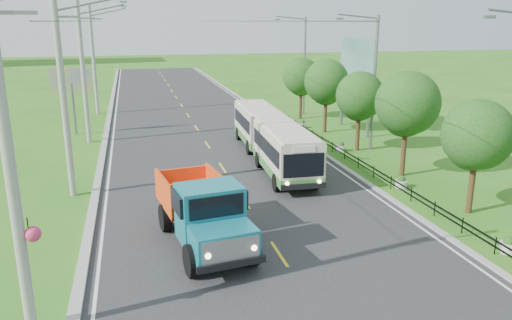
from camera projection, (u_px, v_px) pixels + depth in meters
name	position (u px, v px, depth m)	size (l,w,h in m)	color
ground	(279.00, 254.00, 19.07)	(240.00, 240.00, 0.00)	#2B6A19
road	(203.00, 139.00, 37.75)	(14.00, 120.00, 0.02)	#28282B
curb_left	(104.00, 143.00, 36.05)	(0.40, 120.00, 0.15)	#9E9E99
curb_right	(293.00, 133.00, 39.42)	(0.30, 120.00, 0.10)	#9E9E99
edge_line_left	(112.00, 144.00, 36.19)	(0.12, 120.00, 0.00)	silver
edge_line_right	(287.00, 134.00, 39.31)	(0.12, 120.00, 0.00)	silver
centre_dash	(279.00, 254.00, 19.07)	(0.12, 2.20, 0.00)	yellow
railing_right	(333.00, 148.00, 33.95)	(0.04, 40.00, 0.60)	black
pole_nearest	(12.00, 167.00, 13.01)	(3.51, 0.44, 10.00)	gray
pole_near	(64.00, 96.00, 24.17)	(3.51, 0.32, 10.00)	gray
pole_mid	(84.00, 72.00, 35.38)	(3.51, 0.32, 10.00)	gray
pole_far	(94.00, 60.00, 46.59)	(3.51, 0.32, 10.00)	gray
tree_second	(476.00, 138.00, 22.44)	(3.18, 3.26, 5.30)	#382314
tree_third	(407.00, 107.00, 27.92)	(3.60, 3.62, 6.00)	#382314
tree_fourth	(360.00, 98.00, 33.63)	(3.24, 3.31, 5.40)	#382314
tree_fifth	(326.00, 84.00, 39.17)	(3.48, 3.52, 5.80)	#382314
tree_back	(301.00, 78.00, 44.83)	(3.30, 3.36, 5.50)	#382314
streetlight_mid	(372.00, 78.00, 33.33)	(3.02, 0.20, 9.07)	slate
streetlight_far	(303.00, 62.00, 46.41)	(3.02, 0.20, 9.07)	slate
planter_front	(509.00, 246.00, 19.15)	(0.64, 0.64, 0.67)	silver
planter_near	(401.00, 183.00, 26.62)	(0.64, 0.64, 0.67)	silver
planter_mid	(341.00, 147.00, 34.09)	(0.64, 0.64, 0.67)	silver
planter_far	(302.00, 125.00, 41.57)	(0.64, 0.64, 0.67)	silver
billboard_left	(71.00, 85.00, 38.22)	(3.00, 0.20, 5.20)	slate
billboard_right	(357.00, 64.00, 39.21)	(0.24, 6.00, 7.30)	slate
bus	(271.00, 135.00, 31.41)	(3.01, 14.53, 2.79)	#3C7F33
dump_truck	(203.00, 208.00, 19.48)	(3.37, 6.85, 2.76)	#167384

